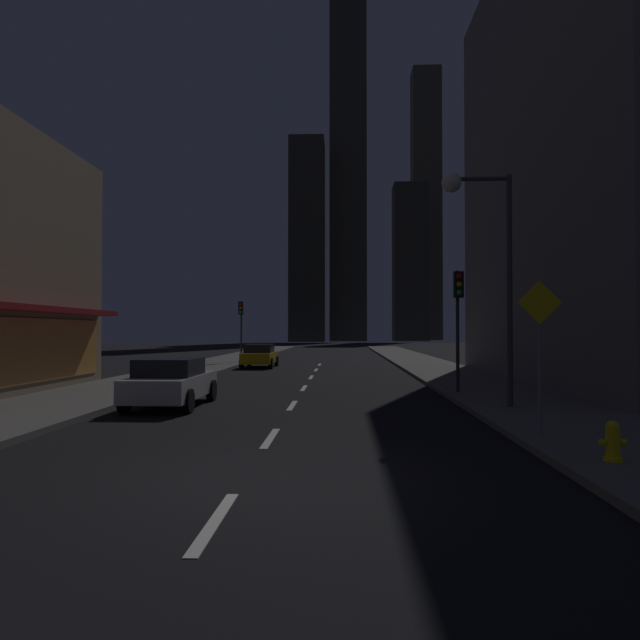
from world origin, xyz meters
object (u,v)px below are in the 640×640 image
(street_lamp_right, at_px, (480,231))
(car_parked_far, at_px, (260,356))
(car_parked_near, at_px, (171,382))
(pedestrian_crossing_sign, at_px, (540,343))
(fire_hydrant_far_left, at_px, (188,369))
(traffic_light_far_left, at_px, (241,318))
(fire_hydrant_yellow_near, at_px, (613,442))
(traffic_light_near_right, at_px, (458,304))

(street_lamp_right, bearing_deg, car_parked_far, 115.47)
(car_parked_far, relative_size, street_lamp_right, 0.64)
(car_parked_near, distance_m, pedestrian_crossing_sign, 10.47)
(fire_hydrant_far_left, xyz_separation_m, traffic_light_far_left, (0.40, 11.98, 2.74))
(car_parked_near, bearing_deg, fire_hydrant_yellow_near, -37.67)
(car_parked_near, bearing_deg, fire_hydrant_far_left, 102.69)
(car_parked_near, xyz_separation_m, fire_hydrant_yellow_near, (9.50, -7.33, -0.29))
(fire_hydrant_far_left, bearing_deg, fire_hydrant_yellow_near, -56.08)
(traffic_light_near_right, bearing_deg, car_parked_near, -162.63)
(fire_hydrant_yellow_near, xyz_separation_m, street_lamp_right, (-0.52, 6.61, 4.61))
(car_parked_far, xyz_separation_m, street_lamp_right, (8.98, -18.85, 4.33))
(car_parked_far, bearing_deg, traffic_light_far_left, 115.06)
(fire_hydrant_far_left, xyz_separation_m, pedestrian_crossing_sign, (11.50, -15.05, 1.56))
(car_parked_near, height_order, pedestrian_crossing_sign, pedestrian_crossing_sign)
(fire_hydrant_far_left, xyz_separation_m, traffic_light_near_right, (11.40, -7.37, 2.74))
(fire_hydrant_yellow_near, relative_size, pedestrian_crossing_sign, 0.21)
(car_parked_far, bearing_deg, street_lamp_right, -64.53)
(car_parked_far, distance_m, fire_hydrant_yellow_near, 27.18)
(fire_hydrant_far_left, relative_size, traffic_light_far_left, 0.16)
(fire_hydrant_yellow_near, height_order, street_lamp_right, street_lamp_right)
(car_parked_far, distance_m, fire_hydrant_far_left, 8.25)
(car_parked_near, height_order, traffic_light_near_right, traffic_light_near_right)
(car_parked_near, xyz_separation_m, street_lamp_right, (8.98, -0.72, 4.33))
(car_parked_far, xyz_separation_m, fire_hydrant_yellow_near, (9.50, -25.47, -0.29))
(car_parked_far, height_order, street_lamp_right, street_lamp_right)
(traffic_light_near_right, relative_size, street_lamp_right, 0.64)
(fire_hydrant_far_left, height_order, pedestrian_crossing_sign, pedestrian_crossing_sign)
(car_parked_far, height_order, pedestrian_crossing_sign, pedestrian_crossing_sign)
(car_parked_far, bearing_deg, traffic_light_near_right, -59.23)
(fire_hydrant_yellow_near, height_order, traffic_light_far_left, traffic_light_far_left)
(car_parked_near, distance_m, fire_hydrant_far_left, 10.47)
(car_parked_near, bearing_deg, traffic_light_near_right, 17.37)
(car_parked_near, bearing_deg, car_parked_far, 90.00)
(fire_hydrant_yellow_near, relative_size, fire_hydrant_far_left, 1.00)
(car_parked_far, bearing_deg, fire_hydrant_yellow_near, -69.54)
(fire_hydrant_far_left, bearing_deg, pedestrian_crossing_sign, -52.62)
(car_parked_near, height_order, fire_hydrant_far_left, car_parked_near)
(car_parked_near, xyz_separation_m, car_parked_far, (0.00, 18.13, 0.00))
(traffic_light_far_left, bearing_deg, pedestrian_crossing_sign, -67.68)
(traffic_light_near_right, height_order, traffic_light_far_left, same)
(traffic_light_far_left, bearing_deg, fire_hydrant_yellow_near, -68.89)
(street_lamp_right, distance_m, pedestrian_crossing_sign, 5.13)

